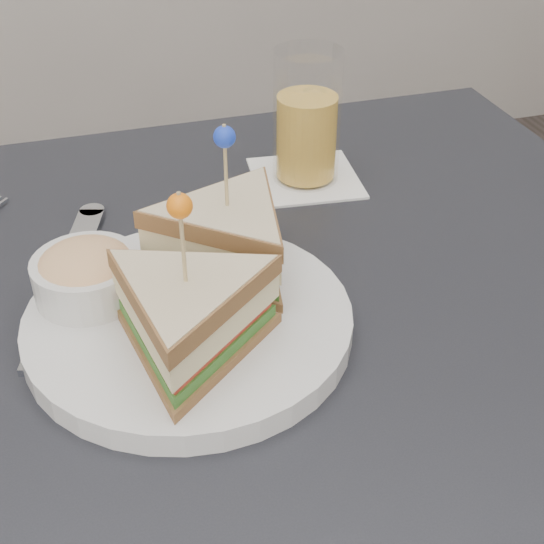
{
  "coord_description": "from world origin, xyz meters",
  "views": [
    {
      "loc": [
        -0.12,
        -0.43,
        1.12
      ],
      "look_at": [
        0.01,
        0.01,
        0.8
      ],
      "focal_mm": 50.0,
      "sensor_mm": 36.0,
      "label": 1
    }
  ],
  "objects": [
    {
      "name": "table",
      "position": [
        0.0,
        0.0,
        0.67
      ],
      "size": [
        0.8,
        0.8,
        0.75
      ],
      "color": "black",
      "rests_on": "ground"
    },
    {
      "name": "plate_meal",
      "position": [
        -0.05,
        0.02,
        0.79
      ],
      "size": [
        0.29,
        0.29,
        0.15
      ],
      "rotation": [
        0.0,
        0.0,
        0.17
      ],
      "color": "silver",
      "rests_on": "table"
    },
    {
      "name": "cutlery_knife",
      "position": [
        -0.14,
        0.11,
        0.75
      ],
      "size": [
        0.09,
        0.23,
        0.01
      ],
      "rotation": [
        0.0,
        0.0,
        -0.3
      ],
      "color": "silver",
      "rests_on": "table"
    },
    {
      "name": "drink_set",
      "position": [
        0.11,
        0.23,
        0.81
      ],
      "size": [
        0.12,
        0.12,
        0.13
      ],
      "rotation": [
        0.0,
        0.0,
        -0.1
      ],
      "color": "white",
      "rests_on": "table"
    }
  ]
}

